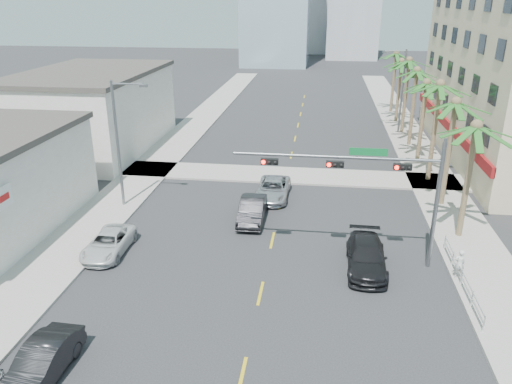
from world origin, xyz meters
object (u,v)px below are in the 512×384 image
Objects in this scene: car_lane_left at (252,210)px; car_lane_center at (273,189)px; traffic_signal_mast at (377,179)px; pedestrian at (459,264)px; car_parked_far at (108,243)px; car_parked_mid at (42,363)px; car_lane_right at (366,257)px.

car_lane_left is 0.92× the size of car_lane_center.
traffic_signal_mast reaches higher than pedestrian.
car_parked_far is 0.90× the size of car_lane_center.
car_parked_far is at bearing -130.13° from car_lane_center.
traffic_signal_mast is 18.06m from car_parked_mid.
car_lane_right reaches higher than car_parked_mid.
car_parked_far is at bearing -176.85° from traffic_signal_mast.
car_parked_mid is 21.35m from car_lane_center.
traffic_signal_mast is 2.38× the size of car_lane_left.
car_parked_mid is at bearing -81.85° from car_parked_far.
car_lane_right is 4.83m from pedestrian.
pedestrian reaches higher than car_lane_center.
car_lane_right reaches higher than car_parked_far.
car_lane_center is 0.98× the size of car_lane_right.
car_lane_left reaches higher than car_parked_far.
car_lane_left is 9.03m from car_lane_right.
car_parked_mid is 0.96× the size of car_parked_far.
car_lane_left is 2.91× the size of pedestrian.
car_lane_center is at bearing 125.53° from traffic_signal_mast.
car_parked_mid is 0.94× the size of car_lane_left.
traffic_signal_mast is at bearing -34.17° from car_lane_left.
car_lane_center is at bearing 47.85° from car_parked_far.
car_parked_mid is at bearing -141.33° from car_lane_right.
traffic_signal_mast is 2.53× the size of car_parked_mid.
pedestrian is at bearing -5.28° from car_lane_right.
car_parked_far is (-1.60, 10.24, -0.09)m from car_parked_mid.
traffic_signal_mast is 15.84m from car_parked_far.
car_lane_center is 15.03m from pedestrian.
traffic_signal_mast is at bearing -24.30° from pedestrian.
car_parked_mid is at bearing -108.20° from car_lane_center.
car_parked_far is 2.86× the size of pedestrian.
pedestrian reaches higher than car_lane_right.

